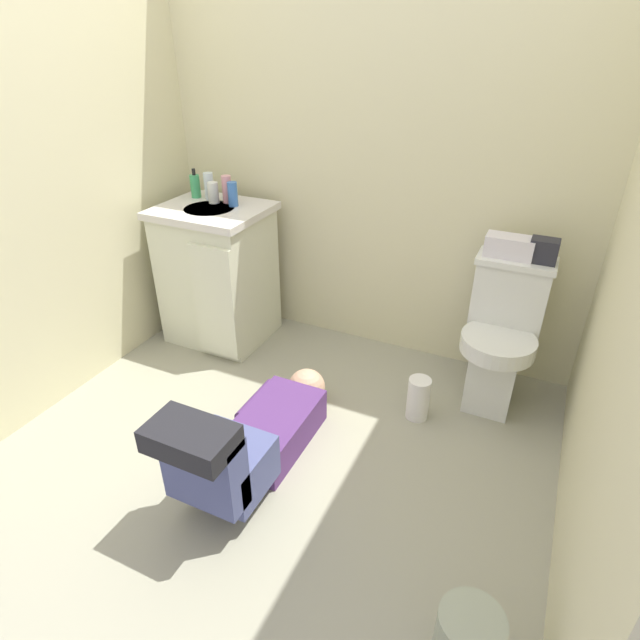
{
  "coord_description": "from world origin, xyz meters",
  "views": [
    {
      "loc": [
        0.95,
        -1.63,
        1.7
      ],
      "look_at": [
        0.01,
        0.36,
        0.45
      ],
      "focal_mm": 29.13,
      "sensor_mm": 36.0,
      "label": 1
    }
  ],
  "objects": [
    {
      "name": "toilet",
      "position": [
        0.82,
        0.72,
        0.37
      ],
      "size": [
        0.36,
        0.46,
        0.75
      ],
      "color": "silver",
      "rests_on": "ground_plane"
    },
    {
      "name": "paper_towel_roll",
      "position": [
        0.52,
        0.4,
        0.11
      ],
      "size": [
        0.11,
        0.11,
        0.22
      ],
      "primitive_type": "cylinder",
      "color": "white",
      "rests_on": "ground_plane"
    },
    {
      "name": "faucet",
      "position": [
        -0.8,
        0.8,
        0.87
      ],
      "size": [
        0.02,
        0.02,
        0.1
      ],
      "primitive_type": "cylinder",
      "color": "silver",
      "rests_on": "vanity_cabinet"
    },
    {
      "name": "vanity_cabinet",
      "position": [
        -0.8,
        0.66,
        0.42
      ],
      "size": [
        0.6,
        0.53,
        0.82
      ],
      "color": "beige",
      "rests_on": "ground_plane"
    },
    {
      "name": "wall_back",
      "position": [
        0.0,
        1.03,
        1.2
      ],
      "size": [
        2.54,
        0.08,
        2.4
      ],
      "primitive_type": "cube",
      "color": "beige",
      "rests_on": "ground_plane"
    },
    {
      "name": "ground_plane",
      "position": [
        0.0,
        0.0,
        -0.02
      ],
      "size": [
        2.88,
        2.98,
        0.04
      ],
      "primitive_type": "cube",
      "color": "#9A9881"
    },
    {
      "name": "soap_dispenser",
      "position": [
        -0.99,
        0.78,
        0.89
      ],
      "size": [
        0.06,
        0.06,
        0.17
      ],
      "color": "#3DA362",
      "rests_on": "vanity_cabinet"
    },
    {
      "name": "person_plumber",
      "position": [
        -0.03,
        -0.24,
        0.18
      ],
      "size": [
        0.39,
        1.06,
        0.52
      ],
      "color": "#512D6B",
      "rests_on": "ground_plane"
    },
    {
      "name": "wall_left",
      "position": [
        -1.23,
        0.0,
        1.2
      ],
      "size": [
        0.08,
        1.98,
        2.4
      ],
      "primitive_type": "cube",
      "color": "beige",
      "rests_on": "ground_plane"
    },
    {
      "name": "bottle_clear",
      "position": [
        -0.9,
        0.78,
        0.9
      ],
      "size": [
        0.06,
        0.06,
        0.15
      ],
      "primitive_type": "cylinder",
      "color": "silver",
      "rests_on": "vanity_cabinet"
    },
    {
      "name": "toiletry_bag",
      "position": [
        0.93,
        0.81,
        0.81
      ],
      "size": [
        0.12,
        0.09,
        0.11
      ],
      "primitive_type": "cube",
      "color": "#26262D",
      "rests_on": "toilet"
    },
    {
      "name": "tissue_box",
      "position": [
        0.78,
        0.81,
        0.8
      ],
      "size": [
        0.22,
        0.11,
        0.1
      ],
      "primitive_type": "cube",
      "color": "silver",
      "rests_on": "toilet"
    },
    {
      "name": "bottle_white",
      "position": [
        -0.84,
        0.74,
        0.88
      ],
      "size": [
        0.06,
        0.06,
        0.12
      ],
      "primitive_type": "cylinder",
      "color": "white",
      "rests_on": "vanity_cabinet"
    },
    {
      "name": "bottle_blue",
      "position": [
        -0.7,
        0.74,
        0.89
      ],
      "size": [
        0.05,
        0.05,
        0.13
      ],
      "primitive_type": "cylinder",
      "color": "#396DBE",
      "rests_on": "vanity_cabinet"
    },
    {
      "name": "bottle_pink",
      "position": [
        -0.77,
        0.78,
        0.9
      ],
      "size": [
        0.05,
        0.05,
        0.15
      ],
      "primitive_type": "cylinder",
      "color": "pink",
      "rests_on": "vanity_cabinet"
    }
  ]
}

